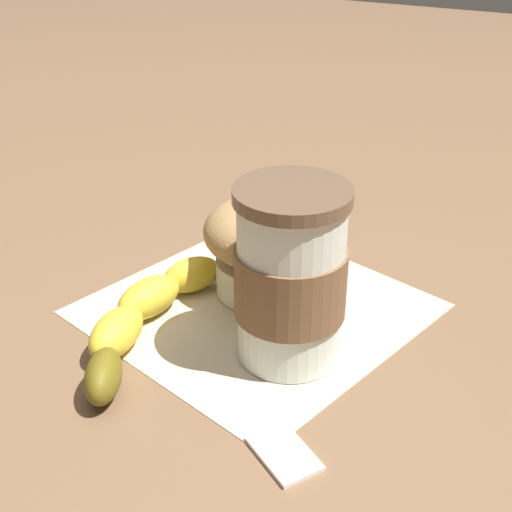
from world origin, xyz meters
The scene contains 6 objects.
ground_plane centered at (0.00, 0.00, 0.00)m, with size 3.00×3.00×0.00m, color brown.
paper_napkin centered at (0.00, 0.00, 0.00)m, with size 0.25×0.25×0.00m, color beige.
coffee_cup centered at (-0.05, 0.05, 0.07)m, with size 0.09×0.09×0.14m.
muffin centered at (0.01, -0.03, 0.05)m, with size 0.10×0.10×0.09m.
banana centered at (0.07, 0.08, 0.02)m, with size 0.08×0.22×0.03m.
sugar_packet centered at (-0.09, 0.15, 0.00)m, with size 0.05×0.03×0.01m, color white.
Camera 1 is at (-0.23, 0.47, 0.35)m, focal length 50.00 mm.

